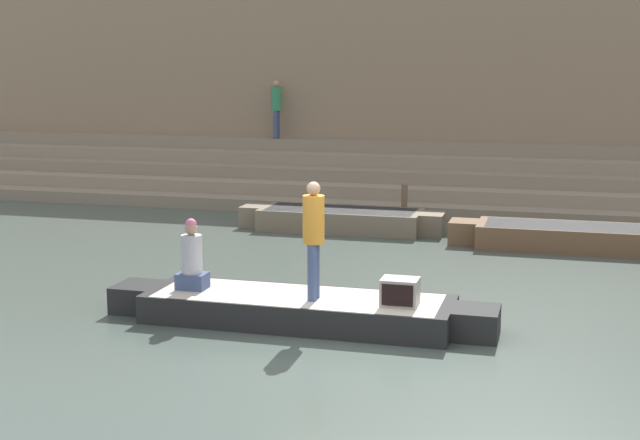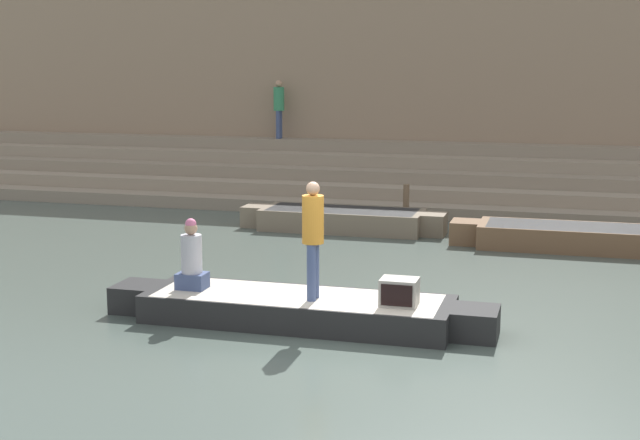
# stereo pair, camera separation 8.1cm
# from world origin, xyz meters

# --- Properties ---
(ground_plane) EXTENTS (120.00, 120.00, 0.00)m
(ground_plane) POSITION_xyz_m (0.00, 0.00, 0.00)
(ground_plane) COLOR #47544C
(ghat_steps) EXTENTS (36.00, 3.85, 1.55)m
(ghat_steps) POSITION_xyz_m (0.00, 11.98, 0.57)
(ghat_steps) COLOR gray
(ghat_steps) RESTS_ON ground
(back_wall) EXTENTS (34.20, 1.28, 6.06)m
(back_wall) POSITION_xyz_m (0.00, 13.98, 3.00)
(back_wall) COLOR #937A60
(back_wall) RESTS_ON ground
(rowboat_main) EXTENTS (5.73, 1.47, 0.41)m
(rowboat_main) POSITION_xyz_m (-0.95, 0.70, 0.22)
(rowboat_main) COLOR black
(rowboat_main) RESTS_ON ground
(person_standing) EXTENTS (0.31, 0.31, 1.68)m
(person_standing) POSITION_xyz_m (-0.68, 0.57, 1.38)
(person_standing) COLOR #3D4C75
(person_standing) RESTS_ON rowboat_main
(person_rowing) EXTENTS (0.43, 0.34, 1.06)m
(person_rowing) POSITION_xyz_m (-2.58, 0.67, 0.84)
(person_rowing) COLOR #3D4C75
(person_rowing) RESTS_ON rowboat_main
(tv_set) EXTENTS (0.51, 0.41, 0.38)m
(tv_set) POSITION_xyz_m (0.56, 0.59, 0.60)
(tv_set) COLOR #9E998E
(tv_set) RESTS_ON rowboat_main
(moored_boat_shore) EXTENTS (5.30, 1.32, 0.47)m
(moored_boat_shore) POSITION_xyz_m (3.08, 7.11, 0.25)
(moored_boat_shore) COLOR brown
(moored_boat_shore) RESTS_ON ground
(moored_boat_distant) EXTENTS (4.62, 1.32, 0.47)m
(moored_boat_distant) POSITION_xyz_m (-2.09, 7.81, 0.25)
(moored_boat_distant) COLOR #756651
(moored_boat_distant) RESTS_ON ground
(mooring_post) EXTENTS (0.14, 0.14, 0.92)m
(mooring_post) POSITION_xyz_m (-0.87, 9.02, 0.46)
(mooring_post) COLOR brown
(mooring_post) RESTS_ON ground
(person_on_steps) EXTENTS (0.31, 0.31, 1.65)m
(person_on_steps) POSITION_xyz_m (-5.28, 13.00, 2.51)
(person_on_steps) COLOR #3D4C75
(person_on_steps) RESTS_ON ghat_steps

